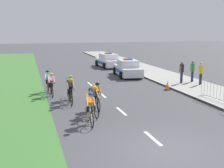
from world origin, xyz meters
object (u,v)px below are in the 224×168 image
at_px(cyclist_second, 93,100).
at_px(spectator_closest, 201,72).
at_px(cyclist_fifth, 70,87).
at_px(police_car_nearest, 128,69).
at_px(spectator_middle, 182,71).
at_px(cyclist_seventh, 48,81).
at_px(spectator_back, 193,70).
at_px(crowd_barrier_middle, 214,91).
at_px(cyclist_fourth, 70,90).
at_px(cyclist_third, 96,95).
at_px(police_car_second, 108,61).
at_px(cyclist_lead, 90,107).
at_px(traffic_cone_near, 167,86).
at_px(cyclist_sixth, 51,84).

xyz_separation_m(cyclist_second, spectator_closest, (9.36, 5.27, 0.30)).
height_order(cyclist_fifth, spectator_closest, spectator_closest).
distance_m(police_car_nearest, spectator_middle, 5.69).
relative_size(cyclist_second, spectator_closest, 1.03).
relative_size(cyclist_seventh, police_car_nearest, 0.38).
height_order(police_car_nearest, spectator_back, spectator_back).
xyz_separation_m(crowd_barrier_middle, spectator_closest, (1.96, 4.45, 0.44)).
bearing_deg(cyclist_fourth, crowd_barrier_middle, -12.11).
bearing_deg(cyclist_third, police_car_second, 72.72).
relative_size(police_car_second, spectator_closest, 2.69).
distance_m(cyclist_lead, police_car_nearest, 13.88).
relative_size(police_car_nearest, traffic_cone_near, 7.09).
height_order(cyclist_third, spectator_closest, spectator_closest).
bearing_deg(cyclist_seventh, cyclist_fifth, -66.04).
height_order(cyclist_third, police_car_second, police_car_second).
bearing_deg(police_car_nearest, police_car_second, 89.98).
distance_m(spectator_closest, spectator_middle, 1.41).
bearing_deg(police_car_second, cyclist_third, -107.28).
distance_m(cyclist_second, cyclist_seventh, 6.45).
bearing_deg(cyclist_fifth, cyclist_seventh, 113.96).
relative_size(cyclist_second, crowd_barrier_middle, 0.74).
distance_m(cyclist_fifth, crowd_barrier_middle, 8.50).
xyz_separation_m(cyclist_fourth, police_car_nearest, (6.40, 8.61, -0.11)).
distance_m(cyclist_second, cyclist_fifth, 3.72).
bearing_deg(spectator_closest, police_car_second, 106.45).
distance_m(cyclist_second, traffic_cone_near, 7.85).
bearing_deg(cyclist_sixth, spectator_closest, 1.91).
height_order(cyclist_fourth, cyclist_seventh, same).
bearing_deg(crowd_barrier_middle, cyclist_second, -173.68).
xyz_separation_m(cyclist_second, crowd_barrier_middle, (7.40, 0.82, -0.14)).
bearing_deg(spectator_middle, cyclist_fifth, -164.42).
distance_m(cyclist_fifth, spectator_closest, 10.10).
distance_m(cyclist_lead, cyclist_third, 2.43).
bearing_deg(police_car_second, cyclist_second, -107.53).
bearing_deg(police_car_nearest, cyclist_second, -116.76).
bearing_deg(police_car_second, police_car_nearest, -90.02).
relative_size(traffic_cone_near, spectator_middle, 0.38).
distance_m(cyclist_fourth, traffic_cone_near, 7.40).
bearing_deg(spectator_middle, police_car_second, 102.57).
distance_m(police_car_second, crowd_barrier_middle, 17.12).
bearing_deg(spectator_closest, crowd_barrier_middle, -113.78).
height_order(cyclist_third, cyclist_sixth, same).
bearing_deg(spectator_back, cyclist_lead, -141.65).
relative_size(cyclist_lead, police_car_nearest, 0.38).
height_order(police_car_second, spectator_closest, spectator_closest).
relative_size(cyclist_sixth, spectator_closest, 1.03).
height_order(cyclist_fourth, cyclist_fifth, same).
distance_m(cyclist_second, spectator_middle, 10.29).
bearing_deg(cyclist_fifth, traffic_cone_near, 7.76).
bearing_deg(cyclist_seventh, spectator_closest, -4.83).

